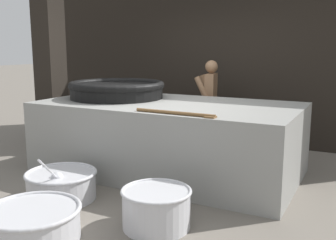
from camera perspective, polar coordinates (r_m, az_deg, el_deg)
The scene contains 10 objects.
ground_plane at distance 5.73m, azimuth 0.00°, elevation -7.36°, with size 60.00×60.00×0.00m, color slate.
back_wall at distance 7.53m, azimuth 8.05°, elevation 10.39°, with size 7.46×0.24×3.51m, color black.
support_pillar at distance 7.00m, azimuth -16.85°, elevation 10.05°, with size 0.39×0.39×3.51m, color black.
hearth_platform at distance 5.60m, azimuth 0.00°, elevation -2.50°, with size 3.59×1.89×1.00m.
giant_wok_near at distance 6.05m, azimuth -7.43°, elevation 4.48°, with size 1.46×1.46×0.26m.
stirring_paddle at distance 4.50m, azimuth 1.59°, elevation 0.98°, with size 1.02×0.10×0.04m.
cook at distance 6.79m, azimuth 6.15°, elevation 2.63°, with size 0.42×0.60×1.54m.
prep_bowl_vegetables at distance 4.82m, azimuth -15.20°, elevation -8.93°, with size 0.83×1.02×0.68m.
prep_bowl_meat at distance 3.96m, azimuth -1.71°, elevation -12.43°, with size 0.70×0.70×0.39m.
prep_bowl_extra at distance 3.94m, azimuth -19.03°, elevation -13.83°, with size 0.90×0.90×0.32m.
Camera 1 is at (2.51, -4.84, 1.76)m, focal length 42.00 mm.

